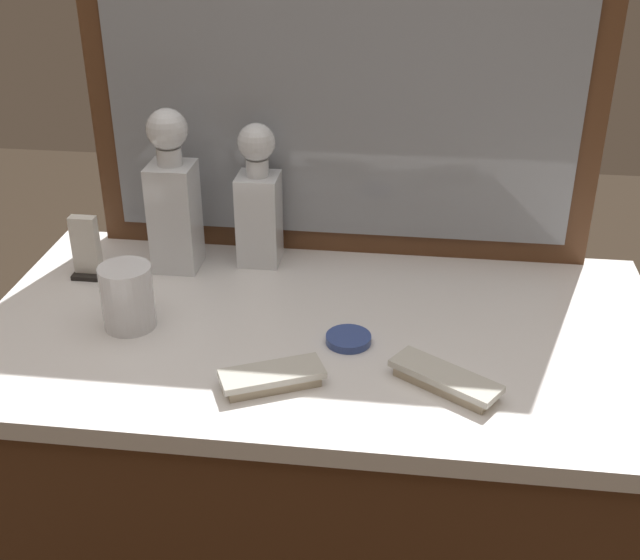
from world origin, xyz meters
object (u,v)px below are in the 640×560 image
crystal_decanter_center (174,206)px  silver_brush_front (272,378)px  silver_brush_center (445,380)px  porcelain_dish (348,339)px  napkin_holder (87,251)px  crystal_decanter_right (259,209)px  crystal_tumbler_far_left (128,299)px

crystal_decanter_center → silver_brush_front: crystal_decanter_center is taller
silver_brush_center → silver_brush_front: bearing=-174.0°
crystal_decanter_center → silver_brush_center: 0.57m
silver_brush_center → silver_brush_front: same height
porcelain_dish → napkin_holder: size_ratio=0.62×
crystal_decanter_center → napkin_holder: (-0.14, -0.05, -0.07)m
crystal_decanter_right → crystal_decanter_center: 0.15m
crystal_decanter_center → crystal_tumbler_far_left: crystal_decanter_center is taller
silver_brush_front → napkin_holder: bearing=142.7°
crystal_decanter_right → napkin_holder: size_ratio=2.31×
porcelain_dish → napkin_holder: bearing=161.0°
crystal_tumbler_far_left → porcelain_dish: size_ratio=1.48×
silver_brush_center → silver_brush_front: (-0.24, -0.02, 0.00)m
silver_brush_center → porcelain_dish: (-0.14, 0.10, -0.01)m
crystal_tumbler_far_left → napkin_holder: bearing=129.3°
porcelain_dish → crystal_decanter_center: bearing=146.4°
napkin_holder → crystal_decanter_center: bearing=20.2°
silver_brush_center → porcelain_dish: 0.17m
silver_brush_front → porcelain_dish: size_ratio=2.22×
porcelain_dish → crystal_decanter_right: bearing=125.8°
silver_brush_front → napkin_holder: size_ratio=1.38×
crystal_decanter_center → silver_brush_center: (0.47, -0.31, -0.10)m
crystal_decanter_right → silver_brush_front: 0.40m
silver_brush_center → porcelain_dish: size_ratio=2.33×
crystal_decanter_center → silver_brush_front: bearing=-55.9°
crystal_tumbler_far_left → porcelain_dish: (0.34, -0.01, -0.04)m
silver_brush_front → silver_brush_center: bearing=6.0°
crystal_tumbler_far_left → silver_brush_front: bearing=-27.7°
crystal_decanter_right → porcelain_dish: size_ratio=3.70×
crystal_tumbler_far_left → napkin_holder: 0.20m
crystal_decanter_right → porcelain_dish: bearing=-54.2°
silver_brush_front → napkin_holder: napkin_holder is taller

